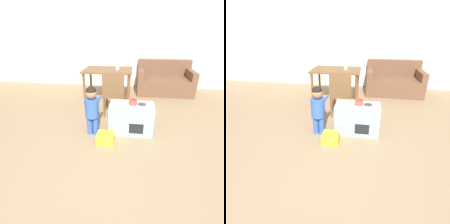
# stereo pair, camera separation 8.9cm
# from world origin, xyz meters

# --- Properties ---
(ground_plane) EXTENTS (16.00, 16.00, 0.00)m
(ground_plane) POSITION_xyz_m (0.00, 0.00, 0.00)
(ground_plane) COLOR #8E7556
(wall_back) EXTENTS (10.00, 0.06, 2.60)m
(wall_back) POSITION_xyz_m (0.00, 3.71, 1.30)
(wall_back) COLOR silver
(wall_back) RESTS_ON ground_plane
(play_kitchen) EXTENTS (0.69, 0.34, 0.51)m
(play_kitchen) POSITION_xyz_m (0.31, 1.07, 0.25)
(play_kitchen) COLOR #8CD1CC
(play_kitchen) RESTS_ON ground_plane
(toy_pot) EXTENTS (0.25, 0.12, 0.07)m
(toy_pot) POSITION_xyz_m (0.32, 1.07, 0.55)
(toy_pot) COLOR #E04C3D
(toy_pot) RESTS_ON play_kitchen
(child_figure) EXTENTS (0.24, 0.34, 0.81)m
(child_figure) POSITION_xyz_m (-0.30, 0.93, 0.49)
(child_figure) COLOR #335BB7
(child_figure) RESTS_ON ground_plane
(toy_basket) EXTENTS (0.25, 0.21, 0.17)m
(toy_basket) POSITION_xyz_m (-0.06, 0.71, 0.08)
(toy_basket) COLOR gold
(toy_basket) RESTS_ON ground_plane
(dining_table) EXTENTS (1.08, 0.75, 0.75)m
(dining_table) POSITION_xyz_m (-0.26, 2.40, 0.65)
(dining_table) COLOR brown
(dining_table) RESTS_ON ground_plane
(dining_chair_near) EXTENTS (0.40, 0.40, 0.86)m
(dining_chair_near) POSITION_xyz_m (-0.04, 1.64, 0.46)
(dining_chair_near) COLOR brown
(dining_chair_near) RESTS_ON ground_plane
(couch) EXTENTS (1.40, 0.88, 0.82)m
(couch) POSITION_xyz_m (1.13, 3.24, 0.30)
(couch) COLOR brown
(couch) RESTS_ON ground_plane
(cup_on_table) EXTENTS (0.08, 0.08, 0.10)m
(cup_on_table) POSITION_xyz_m (-0.04, 2.36, 0.81)
(cup_on_table) COLOR white
(cup_on_table) RESTS_ON dining_table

